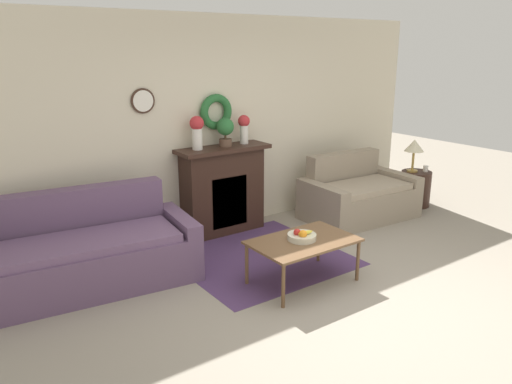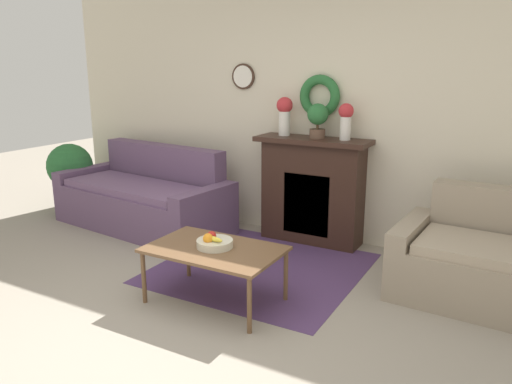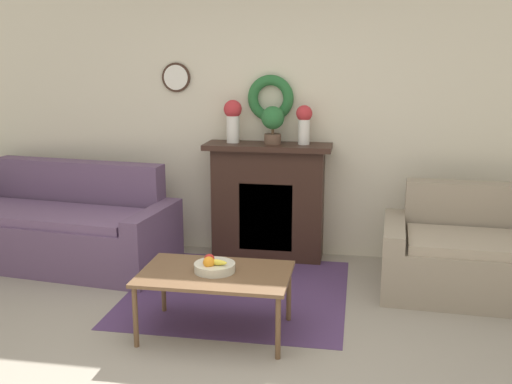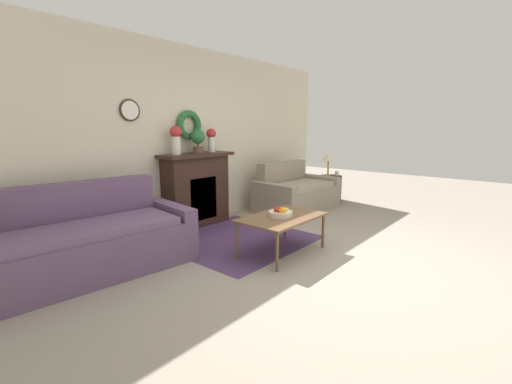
{
  "view_description": "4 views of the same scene",
  "coord_description": "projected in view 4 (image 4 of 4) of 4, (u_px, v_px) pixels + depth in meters",
  "views": [
    {
      "loc": [
        -3.2,
        -2.77,
        2.31
      ],
      "look_at": [
        -0.2,
        1.44,
        0.8
      ],
      "focal_mm": 35.0,
      "sensor_mm": 36.0,
      "label": 1
    },
    {
      "loc": [
        1.96,
        -2.34,
        1.87
      ],
      "look_at": [
        -0.05,
        1.28,
        0.8
      ],
      "focal_mm": 35.0,
      "sensor_mm": 36.0,
      "label": 2
    },
    {
      "loc": [
        0.83,
        -3.11,
        1.94
      ],
      "look_at": [
        0.06,
        1.31,
        0.91
      ],
      "focal_mm": 42.0,
      "sensor_mm": 36.0,
      "label": 3
    },
    {
      "loc": [
        -3.36,
        -1.6,
        1.52
      ],
      "look_at": [
        0.03,
        1.27,
        0.67
      ],
      "focal_mm": 24.0,
      "sensor_mm": 36.0,
      "label": 4
    }
  ],
  "objects": [
    {
      "name": "fireplace",
      "position": [
        197.0,
        189.0,
        5.25
      ],
      "size": [
        1.19,
        0.41,
        1.12
      ],
      "color": "#331E16",
      "rests_on": "ground_plane"
    },
    {
      "name": "mug",
      "position": [
        337.0,
        173.0,
        7.03
      ],
      "size": [
        0.08,
        0.08,
        0.09
      ],
      "color": "silver",
      "rests_on": "side_table_by_loveseat"
    },
    {
      "name": "loveseat_right",
      "position": [
        295.0,
        193.0,
        6.31
      ],
      "size": [
        1.58,
        1.01,
        0.87
      ],
      "rotation": [
        0.0,
        0.0,
        -0.05
      ],
      "color": "gray",
      "rests_on": "ground_plane"
    },
    {
      "name": "potted_plant_on_mantel",
      "position": [
        198.0,
        139.0,
        5.13
      ],
      "size": [
        0.22,
        0.22,
        0.35
      ],
      "color": "brown",
      "rests_on": "fireplace"
    },
    {
      "name": "coffee_table",
      "position": [
        282.0,
        219.0,
        4.11
      ],
      "size": [
        1.05,
        0.67,
        0.46
      ],
      "color": "brown",
      "rests_on": "ground_plane"
    },
    {
      "name": "table_lamp",
      "position": [
        329.0,
        157.0,
        6.93
      ],
      "size": [
        0.28,
        0.28,
        0.48
      ],
      "color": "#B28E42",
      "rests_on": "side_table_by_loveseat"
    },
    {
      "name": "vase_on_mantel_right",
      "position": [
        211.0,
        138.0,
        5.36
      ],
      "size": [
        0.15,
        0.15,
        0.36
      ],
      "color": "silver",
      "rests_on": "fireplace"
    },
    {
      "name": "ground_plane",
      "position": [
        341.0,
        265.0,
        3.82
      ],
      "size": [
        16.0,
        16.0,
        0.0
      ],
      "primitive_type": "plane",
      "color": "gray"
    },
    {
      "name": "vase_on_mantel_left",
      "position": [
        176.0,
        138.0,
        4.85
      ],
      "size": [
        0.17,
        0.17,
        0.4
      ],
      "color": "silver",
      "rests_on": "fireplace"
    },
    {
      "name": "fruit_bowl",
      "position": [
        281.0,
        213.0,
        4.1
      ],
      "size": [
        0.29,
        0.29,
        0.12
      ],
      "color": "beige",
      "rests_on": "coffee_table"
    },
    {
      "name": "wall_back",
      "position": [
        187.0,
        137.0,
        5.24
      ],
      "size": [
        6.8,
        0.16,
        2.7
      ],
      "color": "beige",
      "rests_on": "ground_plane"
    },
    {
      "name": "side_table_by_loveseat",
      "position": [
        331.0,
        188.0,
        7.06
      ],
      "size": [
        0.44,
        0.44,
        0.53
      ],
      "color": "#331E16",
      "rests_on": "ground_plane"
    },
    {
      "name": "floor_rug",
      "position": [
        236.0,
        239.0,
        4.68
      ],
      "size": [
        1.8,
        1.77,
        0.01
      ],
      "color": "#4C335B",
      "rests_on": "ground_plane"
    },
    {
      "name": "couch_left",
      "position": [
        85.0,
        243.0,
        3.56
      ],
      "size": [
        2.22,
        1.17,
        0.93
      ],
      "rotation": [
        0.0,
        0.0,
        -0.12
      ],
      "color": "#604766",
      "rests_on": "ground_plane"
    }
  ]
}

